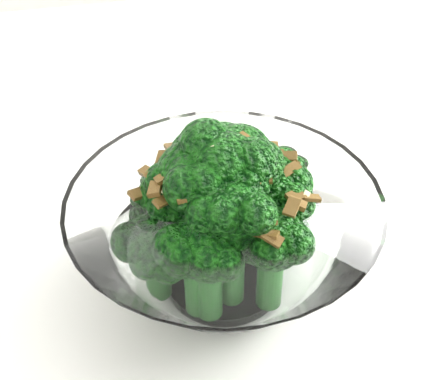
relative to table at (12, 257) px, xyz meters
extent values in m
cube|color=white|center=(0.00, 0.00, 0.05)|extent=(1.20, 0.80, 0.04)
cylinder|color=white|center=(0.54, 0.34, -0.33)|extent=(0.04, 0.04, 0.71)
cylinder|color=white|center=(0.18, -0.13, 0.07)|extent=(0.10, 0.10, 0.01)
cylinder|color=#1A5B18|center=(0.18, -0.13, 0.12)|extent=(0.02, 0.02, 0.09)
sphere|color=#155B11|center=(0.18, -0.13, 0.18)|extent=(0.06, 0.06, 0.06)
cylinder|color=#1A5B18|center=(0.20, -0.11, 0.12)|extent=(0.02, 0.02, 0.08)
sphere|color=#155B11|center=(0.20, -0.11, 0.18)|extent=(0.05, 0.05, 0.05)
cylinder|color=#1A5B18|center=(0.16, -0.12, 0.12)|extent=(0.02, 0.02, 0.08)
sphere|color=#155B11|center=(0.16, -0.12, 0.17)|extent=(0.05, 0.05, 0.05)
cylinder|color=#1A5B18|center=(0.18, -0.16, 0.12)|extent=(0.02, 0.02, 0.08)
sphere|color=#155B11|center=(0.18, -0.16, 0.17)|extent=(0.05, 0.05, 0.05)
cylinder|color=#1A5B18|center=(0.22, -0.13, 0.11)|extent=(0.02, 0.02, 0.06)
sphere|color=#155B11|center=(0.22, -0.13, 0.15)|extent=(0.05, 0.05, 0.05)
cylinder|color=#1A5B18|center=(0.14, -0.12, 0.11)|extent=(0.02, 0.02, 0.06)
sphere|color=#155B11|center=(0.14, -0.12, 0.15)|extent=(0.05, 0.05, 0.05)
cylinder|color=#1A5B18|center=(0.21, -0.17, 0.11)|extent=(0.02, 0.02, 0.06)
sphere|color=#155B11|center=(0.21, -0.17, 0.15)|extent=(0.05, 0.05, 0.05)
cylinder|color=#1A5B18|center=(0.16, -0.17, 0.11)|extent=(0.02, 0.02, 0.05)
sphere|color=#155B11|center=(0.16, -0.17, 0.14)|extent=(0.04, 0.04, 0.04)
cylinder|color=#1A5B18|center=(0.23, -0.10, 0.10)|extent=(0.02, 0.02, 0.04)
sphere|color=#155B11|center=(0.23, -0.10, 0.13)|extent=(0.04, 0.04, 0.04)
cylinder|color=#1A5B18|center=(0.13, -0.15, 0.10)|extent=(0.02, 0.02, 0.04)
sphere|color=#155B11|center=(0.13, -0.15, 0.13)|extent=(0.04, 0.04, 0.04)
cylinder|color=#1A5B18|center=(0.19, -0.09, 0.10)|extent=(0.02, 0.02, 0.05)
sphere|color=#155B11|center=(0.19, -0.09, 0.14)|extent=(0.04, 0.04, 0.04)
cylinder|color=#1A5B18|center=(0.16, -0.12, 0.11)|extent=(0.02, 0.02, 0.07)
sphere|color=#155B11|center=(0.16, -0.12, 0.16)|extent=(0.05, 0.05, 0.05)
cylinder|color=#1A5B18|center=(0.16, -0.17, 0.11)|extent=(0.02, 0.02, 0.05)
sphere|color=#155B11|center=(0.16, -0.17, 0.15)|extent=(0.05, 0.05, 0.05)
cube|color=olive|center=(0.23, -0.13, 0.17)|extent=(0.02, 0.01, 0.01)
cube|color=olive|center=(0.15, -0.08, 0.17)|extent=(0.01, 0.02, 0.01)
cube|color=olive|center=(0.22, -0.10, 0.18)|extent=(0.01, 0.01, 0.01)
cube|color=olive|center=(0.24, -0.12, 0.16)|extent=(0.01, 0.01, 0.01)
cube|color=olive|center=(0.20, -0.07, 0.16)|extent=(0.01, 0.01, 0.01)
cube|color=olive|center=(0.23, -0.17, 0.17)|extent=(0.02, 0.01, 0.01)
cube|color=olive|center=(0.23, -0.16, 0.17)|extent=(0.02, 0.01, 0.00)
cube|color=olive|center=(0.20, -0.07, 0.17)|extent=(0.02, 0.02, 0.01)
cube|color=olive|center=(0.21, -0.15, 0.19)|extent=(0.01, 0.01, 0.01)
cube|color=olive|center=(0.17, -0.09, 0.17)|extent=(0.02, 0.02, 0.01)
cube|color=olive|center=(0.21, -0.08, 0.16)|extent=(0.02, 0.02, 0.01)
cube|color=olive|center=(0.22, -0.17, 0.17)|extent=(0.02, 0.02, 0.01)
cube|color=olive|center=(0.16, -0.08, 0.16)|extent=(0.02, 0.01, 0.01)
cube|color=olive|center=(0.20, -0.19, 0.17)|extent=(0.02, 0.01, 0.01)
cube|color=olive|center=(0.20, -0.19, 0.17)|extent=(0.02, 0.01, 0.01)
cube|color=olive|center=(0.24, -0.10, 0.16)|extent=(0.01, 0.02, 0.01)
cube|color=olive|center=(0.20, -0.18, 0.17)|extent=(0.01, 0.01, 0.01)
cube|color=olive|center=(0.15, -0.16, 0.18)|extent=(0.01, 0.01, 0.01)
cube|color=olive|center=(0.13, -0.11, 0.17)|extent=(0.01, 0.02, 0.01)
cube|color=olive|center=(0.16, -0.07, 0.16)|extent=(0.02, 0.01, 0.01)
cube|color=olive|center=(0.15, -0.14, 0.19)|extent=(0.02, 0.01, 0.01)
cube|color=olive|center=(0.23, -0.11, 0.17)|extent=(0.02, 0.01, 0.01)
cube|color=olive|center=(0.24, -0.16, 0.17)|extent=(0.01, 0.01, 0.01)
cube|color=olive|center=(0.16, -0.10, 0.19)|extent=(0.01, 0.01, 0.01)
cube|color=olive|center=(0.16, -0.17, 0.18)|extent=(0.01, 0.02, 0.01)
cube|color=olive|center=(0.22, -0.10, 0.17)|extent=(0.01, 0.02, 0.01)
cube|color=olive|center=(0.18, -0.11, 0.19)|extent=(0.02, 0.01, 0.00)
cube|color=olive|center=(0.19, -0.16, 0.19)|extent=(0.02, 0.01, 0.01)
cube|color=olive|center=(0.17, -0.09, 0.18)|extent=(0.01, 0.02, 0.01)
cube|color=olive|center=(0.14, -0.10, 0.18)|extent=(0.01, 0.02, 0.01)
cube|color=olive|center=(0.19, -0.10, 0.18)|extent=(0.02, 0.01, 0.01)
cube|color=olive|center=(0.16, -0.08, 0.17)|extent=(0.01, 0.01, 0.01)
cube|color=olive|center=(0.15, -0.13, 0.18)|extent=(0.01, 0.02, 0.01)
cube|color=olive|center=(0.16, -0.16, 0.18)|extent=(0.02, 0.01, 0.01)
cube|color=olive|center=(0.17, -0.08, 0.17)|extent=(0.02, 0.02, 0.01)
cube|color=olive|center=(0.22, -0.13, 0.18)|extent=(0.01, 0.01, 0.01)
cube|color=olive|center=(0.14, -0.15, 0.17)|extent=(0.02, 0.01, 0.01)
cube|color=olive|center=(0.14, -0.13, 0.18)|extent=(0.02, 0.01, 0.01)
cube|color=olive|center=(0.19, -0.08, 0.16)|extent=(0.02, 0.01, 0.01)
cube|color=olive|center=(0.17, -0.13, 0.20)|extent=(0.01, 0.02, 0.01)
cube|color=olive|center=(0.13, -0.14, 0.18)|extent=(0.01, 0.02, 0.01)
cube|color=olive|center=(0.20, -0.13, 0.20)|extent=(0.02, 0.02, 0.01)
cube|color=olive|center=(0.13, -0.12, 0.18)|extent=(0.02, 0.01, 0.01)
cube|color=olive|center=(0.12, -0.12, 0.16)|extent=(0.02, 0.01, 0.01)
cube|color=beige|center=(0.21, -0.15, 0.19)|extent=(0.01, 0.01, 0.00)
cube|color=beige|center=(0.21, -0.12, 0.19)|extent=(0.01, 0.01, 0.01)
cube|color=beige|center=(0.20, -0.14, 0.19)|extent=(0.01, 0.01, 0.00)
cube|color=beige|center=(0.17, -0.14, 0.21)|extent=(0.01, 0.01, 0.01)
cube|color=beige|center=(0.15, -0.10, 0.18)|extent=(0.01, 0.01, 0.01)
cube|color=beige|center=(0.21, -0.13, 0.19)|extent=(0.01, 0.01, 0.01)
cube|color=beige|center=(0.17, -0.13, 0.21)|extent=(0.01, 0.01, 0.01)
cube|color=beige|center=(0.22, -0.12, 0.18)|extent=(0.01, 0.01, 0.01)
cube|color=beige|center=(0.19, -0.14, 0.20)|extent=(0.00, 0.01, 0.00)
cube|color=beige|center=(0.19, -0.13, 0.20)|extent=(0.01, 0.01, 0.00)
cube|color=beige|center=(0.17, -0.12, 0.19)|extent=(0.00, 0.00, 0.00)
cube|color=beige|center=(0.24, -0.16, 0.17)|extent=(0.01, 0.01, 0.01)
cube|color=beige|center=(0.20, -0.16, 0.19)|extent=(0.00, 0.00, 0.00)
cube|color=beige|center=(0.20, -0.15, 0.19)|extent=(0.01, 0.01, 0.01)
cube|color=beige|center=(0.14, -0.14, 0.18)|extent=(0.01, 0.01, 0.01)
camera|label=1|loc=(0.10, -0.50, 0.48)|focal=55.00mm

